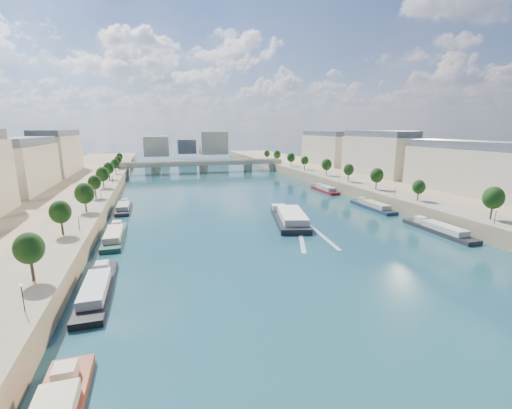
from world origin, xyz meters
TOP-DOWN VIEW (x-y plane):
  - ground at (0.00, 100.00)m, footprint 700.00×700.00m
  - quay_left at (-72.00, 100.00)m, footprint 44.00×520.00m
  - quay_right at (72.00, 100.00)m, footprint 44.00×520.00m
  - pave_left at (-57.00, 100.00)m, footprint 14.00×520.00m
  - pave_right at (57.00, 100.00)m, footprint 14.00×520.00m
  - trees_left at (-55.00, 102.00)m, footprint 4.80×268.80m
  - trees_right at (55.00, 110.00)m, footprint 4.80×268.80m
  - lamps_left at (-52.50, 90.00)m, footprint 0.36×200.36m
  - lamps_right at (52.50, 105.00)m, footprint 0.36×200.36m
  - buildings_right at (85.00, 112.00)m, footprint 16.00×226.00m
  - skyline at (3.19, 319.52)m, footprint 79.00×42.00m
  - bridge at (0.00, 217.83)m, footprint 112.00×12.00m
  - tour_barge at (8.08, 80.51)m, footprint 16.38×33.04m
  - wake at (8.08, 64.01)m, footprint 13.69×25.96m
  - moored_barges_left at (-45.50, 46.34)m, footprint 5.00×153.65m
  - moored_barges_right at (45.50, 53.48)m, footprint 5.00×160.38m

SIDE VIEW (x-z plane):
  - ground at x=0.00m, z-range 0.00..0.00m
  - wake at x=8.08m, z-range 0.00..0.04m
  - moored_barges_right at x=45.50m, z-range -0.96..2.64m
  - moored_barges_left at x=-45.50m, z-range -0.96..2.64m
  - tour_barge at x=8.08m, z-range -0.88..3.43m
  - quay_left at x=-72.00m, z-range 0.00..5.00m
  - quay_right at x=72.00m, z-range 0.00..5.00m
  - pave_left at x=-57.00m, z-range 5.00..5.10m
  - pave_right at x=57.00m, z-range 5.00..5.10m
  - bridge at x=0.00m, z-range 1.01..9.16m
  - lamps_left at x=-52.50m, z-range 5.64..9.92m
  - lamps_right at x=52.50m, z-range 5.64..9.92m
  - trees_left at x=-55.00m, z-range 6.35..14.61m
  - trees_right at x=55.00m, z-range 6.35..14.61m
  - skyline at x=3.19m, z-range 3.66..25.66m
  - buildings_right at x=85.00m, z-range 4.85..28.05m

